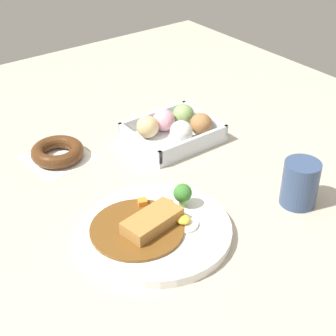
{
  "coord_description": "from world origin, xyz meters",
  "views": [
    {
      "loc": [
        0.46,
        0.73,
        0.61
      ],
      "look_at": [
        -0.08,
        0.02,
        0.03
      ],
      "focal_mm": 54.94,
      "sensor_mm": 36.0,
      "label": 1
    }
  ],
  "objects_px": {
    "curry_plate": "(156,228)",
    "donut_box": "(174,129)",
    "chocolate_ring_donut": "(58,152)",
    "coffee_mug": "(300,183)"
  },
  "relations": [
    {
      "from": "curry_plate",
      "to": "donut_box",
      "type": "bearing_deg",
      "value": -133.15
    },
    {
      "from": "donut_box",
      "to": "curry_plate",
      "type": "bearing_deg",
      "value": 46.85
    },
    {
      "from": "donut_box",
      "to": "chocolate_ring_donut",
      "type": "xyz_separation_m",
      "value": [
        0.26,
        -0.09,
        -0.01
      ]
    },
    {
      "from": "curry_plate",
      "to": "coffee_mug",
      "type": "relative_size",
      "value": 2.94
    },
    {
      "from": "curry_plate",
      "to": "chocolate_ring_donut",
      "type": "distance_m",
      "value": 0.34
    },
    {
      "from": "donut_box",
      "to": "coffee_mug",
      "type": "bearing_deg",
      "value": 96.52
    },
    {
      "from": "curry_plate",
      "to": "chocolate_ring_donut",
      "type": "xyz_separation_m",
      "value": [
        0.02,
        -0.34,
        0.0
      ]
    },
    {
      "from": "coffee_mug",
      "to": "donut_box",
      "type": "bearing_deg",
      "value": -83.48
    },
    {
      "from": "curry_plate",
      "to": "donut_box",
      "type": "height_order",
      "value": "curry_plate"
    },
    {
      "from": "donut_box",
      "to": "coffee_mug",
      "type": "height_order",
      "value": "coffee_mug"
    }
  ]
}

